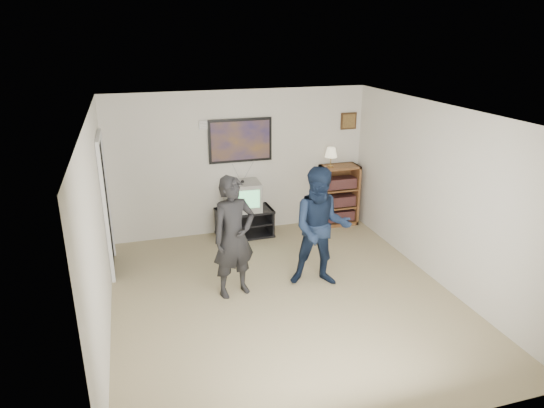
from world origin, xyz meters
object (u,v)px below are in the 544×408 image
crt_television (243,196)px  person_short (321,228)px  media_stand (244,223)px  bookshelf (339,195)px  person_tall (234,237)px

crt_television → person_short: 2.08m
crt_television → person_short: bearing=-69.6°
media_stand → bookshelf: (1.80, 0.05, 0.32)m
bookshelf → person_tall: person_tall is taller
person_tall → bookshelf: bearing=23.9°
media_stand → person_short: bearing=-74.2°
crt_television → person_tall: bearing=-104.4°
media_stand → person_tall: 2.07m
bookshelf → person_tall: size_ratio=0.67×
media_stand → crt_television: 0.49m
crt_television → person_short: person_short is taller
media_stand → person_short: (0.62, -1.97, 0.61)m
person_tall → person_short: 1.21m
media_stand → bookshelf: bookshelf is taller
media_stand → person_tall: (-0.59, -1.90, 0.59)m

